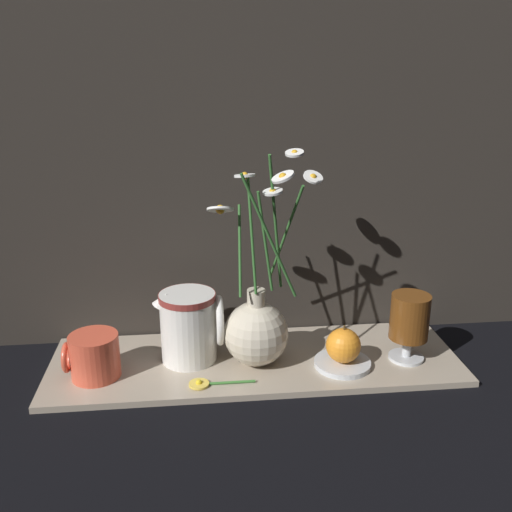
{
  "coord_description": "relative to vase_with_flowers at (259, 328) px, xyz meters",
  "views": [
    {
      "loc": [
        -0.1,
        -0.97,
        0.55
      ],
      "look_at": [
        0.0,
        0.0,
        0.22
      ],
      "focal_mm": 40.0,
      "sensor_mm": 36.0,
      "label": 1
    }
  ],
  "objects": [
    {
      "name": "saucer_plate",
      "position": [
        0.15,
        -0.03,
        -0.07
      ],
      "size": [
        0.11,
        0.11,
        0.01
      ],
      "color": "silver",
      "rests_on": "shelf"
    },
    {
      "name": "loose_daisy",
      "position": [
        -0.1,
        -0.07,
        -0.07
      ],
      "size": [
        0.12,
        0.04,
        0.01
      ],
      "color": "#3D7A33",
      "rests_on": "shelf"
    },
    {
      "name": "yellow_mug",
      "position": [
        -0.3,
        -0.02,
        -0.03
      ],
      "size": [
        0.1,
        0.09,
        0.08
      ],
      "color": "#DB5138",
      "rests_on": "shelf"
    },
    {
      "name": "ground_plane",
      "position": [
        -0.0,
        0.02,
        -0.08
      ],
      "size": [
        6.0,
        6.0,
        0.0
      ],
      "primitive_type": "plane",
      "color": "black"
    },
    {
      "name": "tea_glass",
      "position": [
        0.28,
        -0.02,
        0.01
      ],
      "size": [
        0.07,
        0.07,
        0.13
      ],
      "color": "silver",
      "rests_on": "shelf"
    },
    {
      "name": "vase_with_flowers",
      "position": [
        0.0,
        0.0,
        0.0
      ],
      "size": [
        0.22,
        0.19,
        0.41
      ],
      "color": "beige",
      "rests_on": "shelf"
    },
    {
      "name": "shelf",
      "position": [
        -0.0,
        0.02,
        -0.08
      ],
      "size": [
        0.78,
        0.25,
        0.01
      ],
      "color": "tan",
      "rests_on": "ground_plane"
    },
    {
      "name": "orange_fruit",
      "position": [
        0.15,
        -0.03,
        -0.03
      ],
      "size": [
        0.07,
        0.07,
        0.07
      ],
      "color": "orange",
      "rests_on": "saucer_plate"
    },
    {
      "name": "ceramic_pitcher",
      "position": [
        -0.13,
        0.03,
        0.0
      ],
      "size": [
        0.13,
        0.11,
        0.15
      ],
      "color": "white",
      "rests_on": "shelf"
    },
    {
      "name": "backdrop_wall",
      "position": [
        -0.0,
        0.16,
        0.47
      ],
      "size": [
        1.28,
        0.02,
        1.1
      ],
      "color": "#2D2823",
      "rests_on": "ground_plane"
    }
  ]
}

